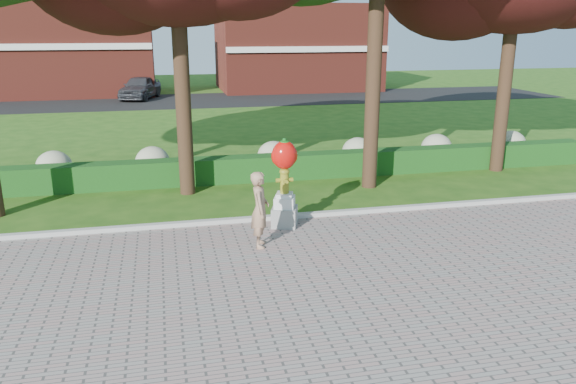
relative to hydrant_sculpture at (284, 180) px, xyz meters
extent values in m
plane|color=#244E13|center=(-0.17, -2.50, -1.19)|extent=(100.00, 100.00, 0.00)
cube|color=#ADADA5|center=(-0.17, 0.50, -1.12)|extent=(40.00, 0.18, 0.15)
cube|color=#154012|center=(-0.17, 4.50, -0.79)|extent=(24.00, 0.70, 0.80)
ellipsoid|color=#A2A67F|center=(-6.17, 5.50, -0.64)|extent=(1.10, 1.10, 0.99)
ellipsoid|color=#A2A67F|center=(-3.17, 5.50, -0.64)|extent=(1.10, 1.10, 0.99)
ellipsoid|color=#A2A67F|center=(0.83, 5.50, -0.64)|extent=(1.10, 1.10, 0.99)
ellipsoid|color=#A2A67F|center=(3.83, 5.50, -0.64)|extent=(1.10, 1.10, 0.99)
ellipsoid|color=#A2A67F|center=(6.83, 5.50, -0.64)|extent=(1.10, 1.10, 0.99)
ellipsoid|color=#A2A67F|center=(9.83, 5.50, -0.64)|extent=(1.10, 1.10, 0.99)
cube|color=black|center=(-0.17, 25.50, -1.18)|extent=(50.00, 8.00, 0.02)
cube|color=maroon|center=(-10.17, 31.50, 2.31)|extent=(14.00, 8.00, 7.00)
cube|color=maroon|center=(7.83, 31.50, 2.01)|extent=(12.00, 8.00, 6.40)
cylinder|color=black|center=(-2.17, 3.50, 1.89)|extent=(0.44, 0.44, 6.16)
cylinder|color=black|center=(3.33, 3.00, 2.45)|extent=(0.44, 0.44, 7.28)
cylinder|color=black|center=(8.33, 4.00, 1.75)|extent=(0.44, 0.44, 5.88)
cube|color=gray|center=(0.00, 0.00, -0.92)|extent=(0.75, 0.75, 0.48)
cube|color=silver|center=(0.00, 0.00, -0.54)|extent=(0.61, 0.61, 0.27)
cube|color=silver|center=(0.00, 0.00, -0.36)|extent=(0.49, 0.49, 0.10)
cylinder|color=olive|center=(0.00, 0.00, -0.05)|extent=(0.21, 0.21, 0.53)
ellipsoid|color=olive|center=(0.00, 0.00, 0.22)|extent=(0.25, 0.25, 0.17)
cylinder|color=olive|center=(-0.15, 0.00, 0.01)|extent=(0.11, 0.10, 0.10)
cylinder|color=olive|center=(0.15, 0.00, 0.01)|extent=(0.11, 0.10, 0.10)
cylinder|color=olive|center=(0.00, -0.14, 0.01)|extent=(0.11, 0.11, 0.11)
cylinder|color=olive|center=(0.00, 0.00, 0.29)|extent=(0.08, 0.08, 0.05)
ellipsoid|color=red|center=(0.00, 0.00, 0.63)|extent=(0.60, 0.53, 0.69)
ellipsoid|color=red|center=(-0.17, 0.00, 0.61)|extent=(0.29, 0.29, 0.44)
ellipsoid|color=red|center=(0.17, 0.00, 0.61)|extent=(0.29, 0.29, 0.44)
cylinder|color=#155F17|center=(0.00, 0.00, 0.97)|extent=(0.10, 0.10, 0.11)
ellipsoid|color=#155F17|center=(0.00, 0.00, 0.94)|extent=(0.23, 0.23, 0.08)
imported|color=#A47A5D|center=(-0.81, -1.18, -0.30)|extent=(0.51, 0.68, 1.71)
imported|color=#3D3F44|center=(-4.14, 27.13, -0.39)|extent=(3.13, 4.95, 1.57)
camera|label=1|loc=(-2.77, -12.72, 3.54)|focal=35.00mm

